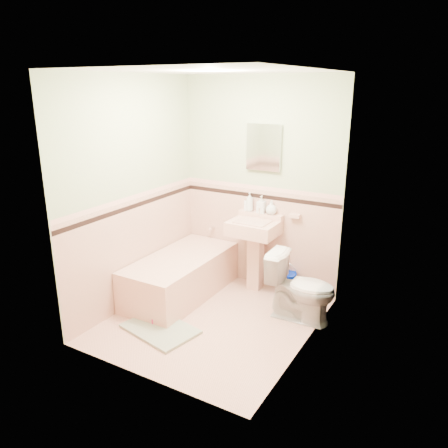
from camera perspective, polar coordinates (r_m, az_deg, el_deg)
The scene contains 32 objects.
floor at distance 4.76m, azimuth -1.54°, elevation -12.37°, with size 2.20×2.20×0.00m, color #E1AA93.
ceiling at distance 4.12m, azimuth -1.84°, elevation 19.32°, with size 2.20×2.20×0.00m, color white.
wall_back at distance 5.21m, azimuth 4.69°, elevation 5.07°, with size 2.50×2.50×0.00m, color beige.
wall_front at distance 3.43m, azimuth -11.35°, elevation -1.92°, with size 2.50×2.50×0.00m, color beige.
wall_left at distance 4.86m, azimuth -11.80°, elevation 3.82°, with size 2.50×2.50×0.00m, color beige.
wall_right at distance 3.86m, azimuth 11.07°, elevation 0.33°, with size 2.50×2.50×0.00m, color beige.
wainscot_back at distance 5.38m, azimuth 4.46°, elevation -1.73°, with size 2.00×2.00×0.00m, color #E4AF99.
wainscot_front at distance 3.70m, azimuth -10.62°, elevation -11.40°, with size 2.00×2.00×0.00m, color #E4AF99.
wainscot_left at distance 5.04m, azimuth -11.24°, elevation -3.39°, with size 2.20×2.20×0.00m, color #E4AF99.
wainscot_right at distance 4.10m, azimuth 10.38°, elevation -8.35°, with size 2.20×2.20×0.00m, color #E4AF99.
accent_back at distance 5.23m, azimuth 4.57°, elevation 3.64°, with size 2.00×2.00×0.00m, color black.
accent_front at distance 3.48m, azimuth -11.03°, elevation -3.85°, with size 2.00×2.00×0.00m, color black.
accent_left at distance 4.88m, azimuth -11.55°, elevation 2.32°, with size 2.20×2.20×0.00m, color black.
accent_right at distance 3.91m, azimuth 10.71°, elevation -1.45°, with size 2.20×2.20×0.00m, color black.
cap_back at distance 5.20m, azimuth 4.59°, elevation 4.71°, with size 2.00×2.00×0.00m, color #E1A797.
cap_front at distance 3.45m, azimuth -11.12°, elevation -2.30°, with size 2.00×2.00×0.00m, color #E1A797.
cap_left at distance 4.85m, azimuth -11.62°, elevation 3.45°, with size 2.20×2.20×0.00m, color #E1A797.
cap_right at distance 3.88m, azimuth 10.79°, elevation -0.05°, with size 2.20×2.20×0.00m, color #E1A797.
bathtub at distance 5.21m, azimuth -5.61°, elevation -6.87°, with size 0.70×1.50×0.45m, color #DCA690.
tub_faucet at distance 5.62m, azimuth -1.49°, elevation -0.49°, with size 0.04×0.04×0.12m, color silver.
sink at distance 5.22m, azimuth 3.83°, elevation -4.23°, with size 0.56×0.48×0.87m, color #DCA690, non-canonical shape.
sink_faucet at distance 5.18m, azimuth 4.63°, elevation 1.56°, with size 0.02×0.02×0.10m, color silver.
medicine_cabinet at distance 5.09m, azimuth 5.18°, elevation 9.90°, with size 0.42×0.04×0.53m, color white.
soap_dish at distance 5.08m, azimuth 9.20°, elevation 1.05°, with size 0.13×0.07×0.04m, color #DCA690.
soap_bottle_left at distance 5.25m, azimuth 3.35°, elevation 2.90°, with size 0.09×0.09×0.23m, color #B2B2B2.
soap_bottle_mid at distance 5.19m, azimuth 4.88°, elevation 2.57°, with size 0.09×0.09×0.21m, color #B2B2B2.
soap_bottle_right at distance 5.14m, azimuth 6.18°, elevation 2.15°, with size 0.13×0.13×0.16m, color #B2B2B2.
tube at distance 5.29m, azimuth 2.81°, elevation 2.42°, with size 0.04×0.04×0.12m, color white.
toilet at distance 4.69m, azimuth 10.01°, elevation -8.14°, with size 0.40×0.71×0.72m, color white.
bucket at distance 5.32m, azimuth 8.07°, elevation -7.56°, with size 0.26×0.26×0.26m, color #001BA0, non-canonical shape.
bath_mat at distance 4.62m, azimuth -8.30°, elevation -13.35°, with size 0.73×0.49×0.03m, color gray.
shoe at distance 4.68m, azimuth -8.48°, elevation -12.31°, with size 0.14×0.06×0.05m, color #BF1E59.
Camera 1 is at (2.17, -3.51, 2.37)m, focal length 35.16 mm.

